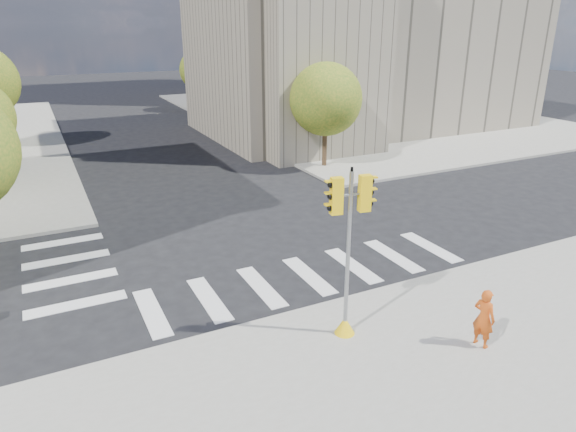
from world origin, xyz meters
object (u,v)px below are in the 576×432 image
object	(u,v)px
lamp_far	(226,67)
traffic_signal	(347,267)
lamp_near	(301,83)
photographer	(484,318)

from	to	relation	value
lamp_far	traffic_signal	xyz separation A→B (m)	(-9.00, -33.71, -2.41)
lamp_near	photographer	xyz separation A→B (m)	(-6.06, -21.79, -3.61)
lamp_near	traffic_signal	bearing A→B (deg)	-114.54
lamp_far	photographer	xyz separation A→B (m)	(-6.06, -35.79, -3.61)
lamp_near	traffic_signal	size ratio (longest dim) A/B	1.71
photographer	traffic_signal	bearing A→B (deg)	42.18
traffic_signal	photographer	distance (m)	3.79
lamp_near	traffic_signal	world-z (taller)	lamp_near
lamp_near	traffic_signal	distance (m)	21.80
lamp_far	lamp_near	bearing A→B (deg)	-90.00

